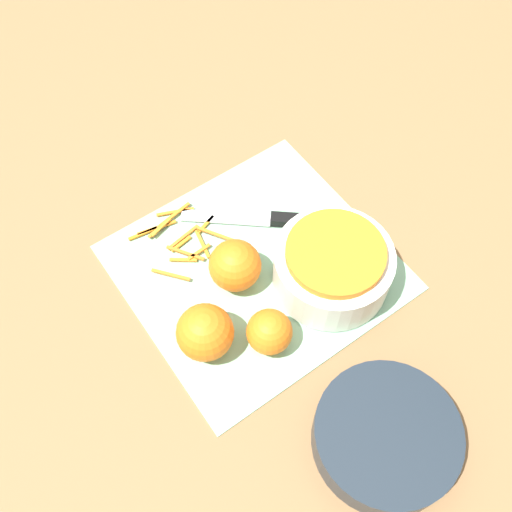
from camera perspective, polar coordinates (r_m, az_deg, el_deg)
ground_plane at (r=0.94m, az=-0.00°, el=-1.13°), size 4.00×4.00×0.00m
cutting_board at (r=0.94m, az=-0.00°, el=-1.03°), size 0.39×0.37×0.01m
bowl_speckled at (r=0.89m, az=7.33°, el=-0.93°), size 0.18×0.18×0.09m
bowl_dark at (r=0.83m, az=12.25°, el=-16.46°), size 0.19×0.19×0.05m
knife at (r=0.97m, az=3.13°, el=3.40°), size 0.21×0.18×0.02m
orange_left at (r=0.84m, az=-4.88°, el=-7.26°), size 0.08×0.08×0.08m
orange_right at (r=0.89m, az=-2.00°, el=-0.93°), size 0.08×0.08×0.08m
orange_back at (r=0.85m, az=1.28°, el=-7.23°), size 0.07×0.07×0.07m
peel_pile at (r=0.97m, az=-7.28°, el=1.81°), size 0.14×0.14×0.01m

